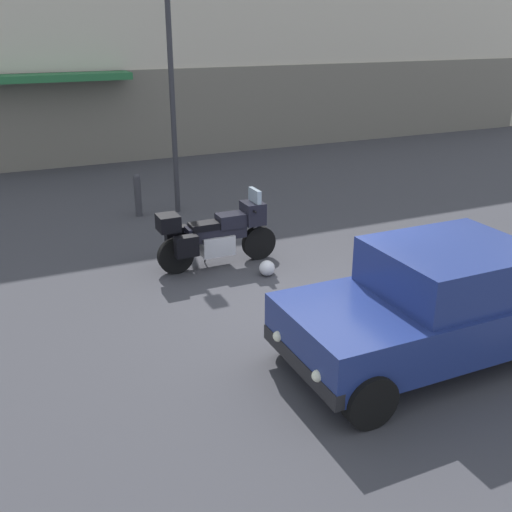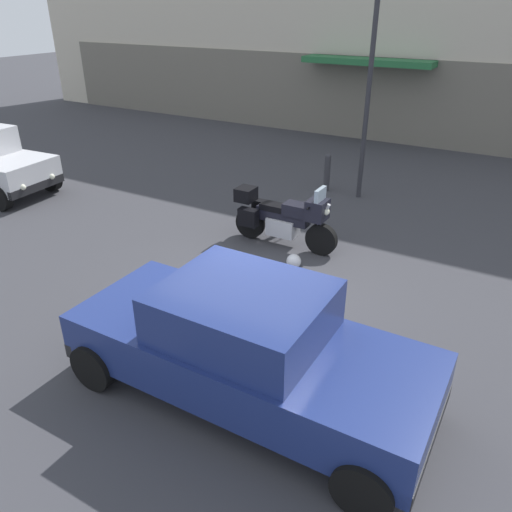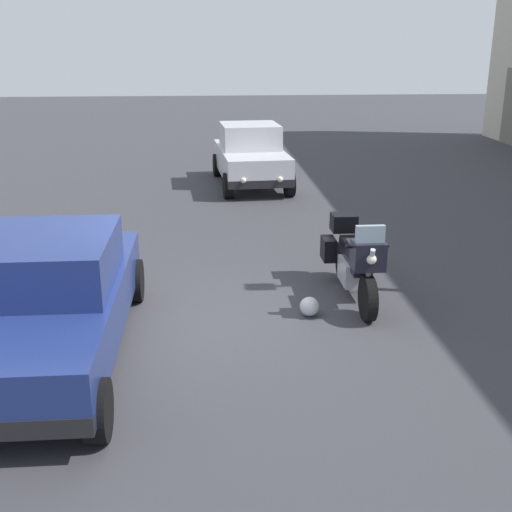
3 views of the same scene
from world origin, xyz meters
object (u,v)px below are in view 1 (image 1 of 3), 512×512
at_px(helmet, 267,268).
at_px(bollard_curbside, 138,194).
at_px(streetlamp_curbside, 173,78).
at_px(car_sedan_far, 449,301).
at_px(motorcycle, 216,234).

distance_m(helmet, bollard_curbside, 4.53).
height_order(streetlamp_curbside, bollard_curbside, streetlamp_curbside).
relative_size(car_sedan_far, streetlamp_curbside, 0.91).
bearing_deg(streetlamp_curbside, helmet, -86.37).
relative_size(helmet, streetlamp_curbside, 0.06).
relative_size(streetlamp_curbside, bollard_curbside, 5.08).
bearing_deg(motorcycle, streetlamp_curbside, 83.37).
distance_m(motorcycle, bollard_curbside, 3.60).
height_order(helmet, car_sedan_far, car_sedan_far).
xyz_separation_m(helmet, car_sedan_far, (1.00, -3.37, 0.64)).
height_order(car_sedan_far, streetlamp_curbside, streetlamp_curbside).
height_order(motorcycle, bollard_curbside, motorcycle).
bearing_deg(streetlamp_curbside, motorcycle, -96.47).
height_order(car_sedan_far, bollard_curbside, car_sedan_far).
bearing_deg(helmet, streetlamp_curbside, 93.63).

